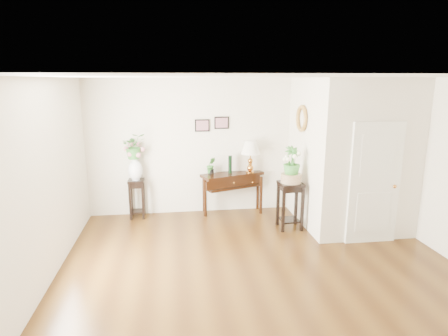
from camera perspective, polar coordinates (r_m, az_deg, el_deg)
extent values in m
cube|color=#4D3110|center=(5.76, 5.88, -15.42)|extent=(6.00, 5.50, 0.02)
cube|color=white|center=(5.06, 6.66, 13.64)|extent=(6.00, 5.50, 0.02)
cube|color=silver|center=(7.87, 1.43, 3.34)|extent=(6.00, 0.02, 2.80)
cube|color=silver|center=(2.84, 20.29, -16.35)|extent=(6.00, 0.02, 2.80)
cube|color=silver|center=(5.38, -26.56, -2.81)|extent=(0.02, 5.50, 2.80)
cube|color=silver|center=(7.59, 18.52, 2.27)|extent=(1.80, 1.95, 2.80)
cube|color=silver|center=(6.81, 21.97, -2.25)|extent=(0.90, 0.05, 2.10)
cube|color=black|center=(7.71, -3.34, 6.49)|extent=(0.30, 0.02, 0.25)
cube|color=black|center=(7.74, -0.37, 6.91)|extent=(0.30, 0.02, 0.25)
torus|color=#AD8348|center=(7.25, 11.72, 7.39)|extent=(0.07, 0.51, 0.51)
cube|color=black|center=(7.92, 1.26, -3.82)|extent=(1.37, 0.84, 0.86)
cube|color=#AE6B24|center=(7.79, 4.04, 1.81)|extent=(0.45, 0.45, 0.68)
cylinder|color=black|center=(7.75, 0.93, 0.42)|extent=(0.08, 0.08, 0.37)
imported|color=#368030|center=(7.71, -2.00, 0.32)|extent=(0.20, 0.17, 0.34)
cube|color=black|center=(7.84, -13.11, -4.58)|extent=(0.32, 0.32, 0.80)
imported|color=#368030|center=(7.59, -13.53, 3.04)|extent=(0.54, 0.50, 0.51)
cube|color=black|center=(7.21, 10.01, -5.63)|extent=(0.44, 0.44, 0.90)
cylinder|color=tan|center=(7.05, 10.18, -1.57)|extent=(0.46, 0.46, 0.17)
imported|color=#368030|center=(6.98, 10.29, 0.97)|extent=(0.41, 0.41, 0.56)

